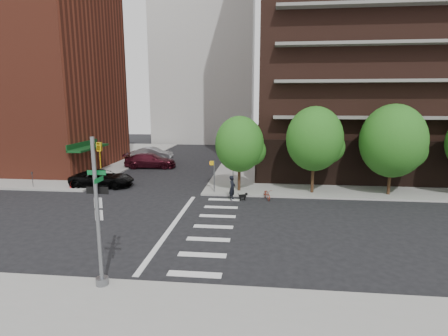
# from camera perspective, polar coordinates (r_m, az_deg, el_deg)

# --- Properties ---
(ground) EXTENTS (120.00, 120.00, 0.00)m
(ground) POSITION_cam_1_polar(r_m,az_deg,el_deg) (22.03, -9.61, -9.15)
(ground) COLOR black
(ground) RESTS_ON ground
(sidewalk_ne) EXTENTS (39.00, 33.00, 0.15)m
(sidewalk_ne) POSITION_cam_1_polar(r_m,az_deg,el_deg) (46.42, 24.55, 0.61)
(sidewalk_ne) COLOR gray
(sidewalk_ne) RESTS_ON ground
(sidewalk_nw) EXTENTS (31.00, 33.00, 0.15)m
(sidewalk_nw) POSITION_cam_1_polar(r_m,az_deg,el_deg) (53.45, -28.45, 1.49)
(sidewalk_nw) COLOR gray
(sidewalk_nw) RESTS_ON ground
(crosswalk) EXTENTS (3.85, 13.00, 0.01)m
(crosswalk) POSITION_cam_1_polar(r_m,az_deg,el_deg) (21.55, -3.87, -9.46)
(crosswalk) COLOR silver
(crosswalk) RESTS_ON ground
(midrise_nw) EXTENTS (21.40, 15.50, 20.00)m
(midrise_nw) POSITION_cam_1_polar(r_m,az_deg,el_deg) (47.09, -30.83, 12.54)
(midrise_nw) COLOR maroon
(midrise_nw) RESTS_ON sidewalk_nw
(tree_a) EXTENTS (4.00, 4.00, 5.90)m
(tree_a) POSITION_cam_1_polar(r_m,az_deg,el_deg) (28.67, 2.53, 3.92)
(tree_a) COLOR #301E11
(tree_a) RESTS_ON sidewalk_ne
(tree_b) EXTENTS (4.50, 4.50, 6.65)m
(tree_b) POSITION_cam_1_polar(r_m,az_deg,el_deg) (28.86, 14.55, 4.63)
(tree_b) COLOR #301E11
(tree_b) RESTS_ON sidewalk_ne
(tree_c) EXTENTS (5.00, 5.00, 6.80)m
(tree_c) POSITION_cam_1_polar(r_m,az_deg,el_deg) (30.33, 25.85, 4.00)
(tree_c) COLOR #301E11
(tree_c) RESTS_ON sidewalk_ne
(traffic_signal) EXTENTS (0.90, 0.75, 6.00)m
(traffic_signal) POSITION_cam_1_polar(r_m,az_deg,el_deg) (14.69, -19.73, -8.69)
(traffic_signal) COLOR slate
(traffic_signal) RESTS_ON sidewalk_s
(pedestrian_signal) EXTENTS (2.18, 0.67, 2.60)m
(pedestrian_signal) POSITION_cam_1_polar(r_m,az_deg,el_deg) (28.60, -0.95, -0.54)
(pedestrian_signal) COLOR slate
(pedestrian_signal) RESTS_ON sidewalk_ne
(fire_hydrant) EXTENTS (0.24, 0.24, 0.73)m
(fire_hydrant) POSITION_cam_1_polar(r_m,az_deg,el_deg) (32.88, -23.74, -2.29)
(fire_hydrant) COLOR #A50C0C
(fire_hydrant) RESTS_ON sidewalk_nw
(parking_meter) EXTENTS (0.10, 0.08, 1.32)m
(parking_meter) POSITION_cam_1_polar(r_m,az_deg,el_deg) (34.67, -28.82, -1.40)
(parking_meter) COLOR black
(parking_meter) RESTS_ON sidewalk_nw
(parked_car_black) EXTENTS (2.86, 5.61, 1.52)m
(parked_car_black) POSITION_cam_1_polar(r_m,az_deg,el_deg) (32.81, -19.25, -1.63)
(parked_car_black) COLOR black
(parked_car_black) RESTS_ON ground
(parked_car_maroon) EXTENTS (2.80, 6.00, 1.69)m
(parked_car_maroon) POSITION_cam_1_polar(r_m,az_deg,el_deg) (40.91, -11.95, 1.21)
(parked_car_maroon) COLOR #45101C
(parked_car_maroon) RESTS_ON ground
(parked_car_silver) EXTENTS (1.99, 5.30, 1.73)m
(parked_car_silver) POSITION_cam_1_polar(r_m,az_deg,el_deg) (46.03, -11.61, 2.28)
(parked_car_silver) COLOR #96979C
(parked_car_silver) RESTS_ON ground
(scooter) EXTENTS (0.94, 1.62, 0.80)m
(scooter) POSITION_cam_1_polar(r_m,az_deg,el_deg) (27.33, 7.03, -4.27)
(scooter) COLOR #9C2814
(scooter) RESTS_ON ground
(dog_walker) EXTENTS (0.78, 0.60, 1.91)m
(dog_walker) POSITION_cam_1_polar(r_m,az_deg,el_deg) (26.79, 1.36, -3.27)
(dog_walker) COLOR black
(dog_walker) RESTS_ON ground
(dog) EXTENTS (0.67, 0.38, 0.57)m
(dog) POSITION_cam_1_polar(r_m,az_deg,el_deg) (26.85, 3.12, -4.58)
(dog) COLOR black
(dog) RESTS_ON ground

